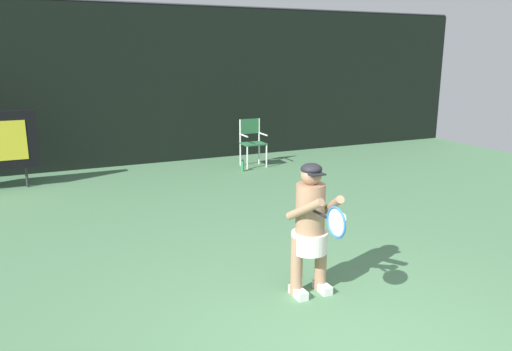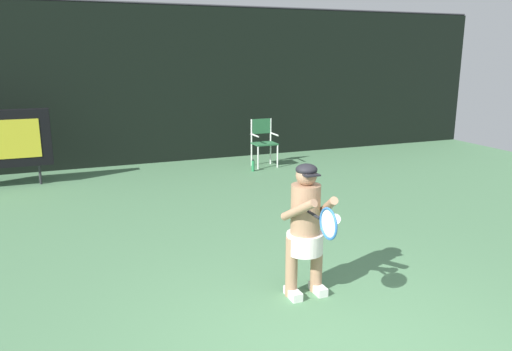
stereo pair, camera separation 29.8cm
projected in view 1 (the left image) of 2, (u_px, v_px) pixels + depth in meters
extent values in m
cube|color=black|center=(141.00, 87.00, 11.36)|extent=(18.00, 0.12, 3.60)
cylinder|color=#38383D|center=(137.00, 3.00, 10.92)|extent=(18.00, 0.05, 0.05)
cylinder|color=#2D2D33|center=(27.00, 177.00, 9.64)|extent=(0.05, 0.05, 0.40)
cylinder|color=white|center=(247.00, 158.00, 11.11)|extent=(0.04, 0.04, 0.52)
cylinder|color=white|center=(267.00, 156.00, 11.30)|extent=(0.04, 0.04, 0.52)
cylinder|color=white|center=(240.00, 155.00, 11.47)|extent=(0.04, 0.04, 0.52)
cylinder|color=white|center=(259.00, 153.00, 11.66)|extent=(0.04, 0.04, 0.52)
cube|color=#2A643C|center=(253.00, 144.00, 11.32)|extent=(0.52, 0.44, 0.03)
cylinder|color=white|center=(240.00, 132.00, 11.34)|extent=(0.04, 0.04, 0.56)
cylinder|color=white|center=(259.00, 130.00, 11.53)|extent=(0.04, 0.04, 0.56)
cube|color=#2A643C|center=(250.00, 126.00, 11.41)|extent=(0.48, 0.02, 0.34)
cylinder|color=white|center=(244.00, 135.00, 11.18)|extent=(0.04, 0.44, 0.04)
cylinder|color=white|center=(263.00, 134.00, 11.37)|extent=(0.04, 0.44, 0.04)
cylinder|color=#2C884F|center=(243.00, 166.00, 10.95)|extent=(0.07, 0.07, 0.24)
cylinder|color=black|center=(243.00, 160.00, 10.91)|extent=(0.03, 0.03, 0.03)
cube|color=white|center=(298.00, 293.00, 5.30)|extent=(0.11, 0.26, 0.09)
cube|color=white|center=(322.00, 287.00, 5.42)|extent=(0.11, 0.26, 0.09)
cylinder|color=#A37A5B|center=(297.00, 266.00, 5.28)|extent=(0.13, 0.13, 0.66)
cylinder|color=#A37A5B|center=(321.00, 261.00, 5.40)|extent=(0.13, 0.13, 0.66)
cylinder|color=white|center=(309.00, 242.00, 5.28)|extent=(0.39, 0.39, 0.22)
cylinder|color=#A37A5B|center=(310.00, 210.00, 5.19)|extent=(0.31, 0.31, 0.56)
sphere|color=#A37A5B|center=(311.00, 175.00, 5.10)|extent=(0.22, 0.22, 0.22)
ellipsoid|color=black|center=(311.00, 169.00, 5.09)|extent=(0.22, 0.22, 0.12)
cube|color=black|center=(316.00, 174.00, 5.01)|extent=(0.17, 0.12, 0.02)
cylinder|color=#A37A5B|center=(305.00, 209.00, 4.96)|extent=(0.20, 0.50, 0.33)
cylinder|color=#A37A5B|center=(333.00, 205.00, 5.09)|extent=(0.20, 0.50, 0.33)
cylinder|color=white|center=(340.00, 218.00, 5.02)|extent=(0.13, 0.12, 0.12)
cylinder|color=black|center=(319.00, 213.00, 4.95)|extent=(0.03, 0.28, 0.03)
torus|color=#2C67B5|center=(336.00, 222.00, 4.68)|extent=(0.02, 0.31, 0.31)
ellipsoid|color=silver|center=(336.00, 222.00, 4.68)|extent=(0.01, 0.26, 0.26)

